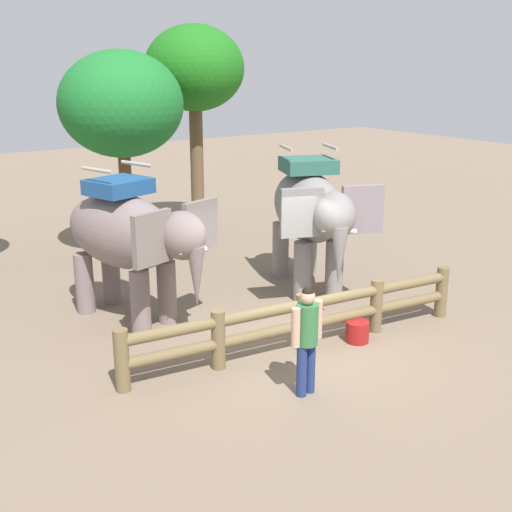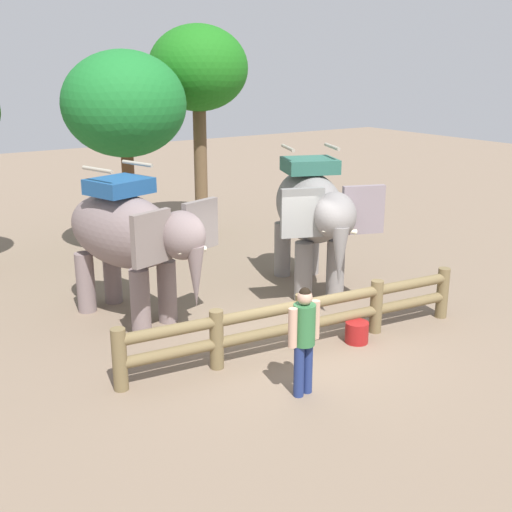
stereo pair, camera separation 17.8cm
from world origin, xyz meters
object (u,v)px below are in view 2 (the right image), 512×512
elephant_center (312,212)px  feed_bucket (357,332)px  log_fence (301,318)px  elephant_near_left (130,235)px  tree_far_right (124,105)px  tree_back_center (198,71)px  tourist_woman_in_black (304,334)px

elephant_center → feed_bucket: 3.41m
log_fence → elephant_near_left: elephant_near_left is taller
log_fence → elephant_center: 3.47m
tree_far_right → log_fence: bearing=-88.3°
log_fence → tree_back_center: 9.72m
tree_back_center → tree_far_right: (-2.82, -1.22, -0.79)m
log_fence → tree_far_right: (-0.21, 7.16, 3.38)m
log_fence → elephant_near_left: (-1.95, 3.03, 1.16)m
elephant_near_left → tourist_woman_in_black: elephant_near_left is taller
elephant_center → tree_back_center: bearing=85.5°
tree_far_right → tree_back_center: bearing=23.4°
feed_bucket → tree_back_center: bearing=79.8°
tourist_woman_in_black → log_fence: bearing=53.5°
tree_back_center → log_fence: bearing=-107.3°
tree_back_center → feed_bucket: bearing=-100.2°
tree_back_center → tourist_woman_in_black: bearing=-110.3°
log_fence → elephant_near_left: 3.78m
elephant_near_left → tourist_woman_in_black: bearing=-77.8°
feed_bucket → log_fence: bearing=161.5°
tree_back_center → elephant_center: bearing=-94.5°
tree_back_center → tree_far_right: size_ratio=1.14×
tree_back_center → feed_bucket: (-1.56, -8.73, -4.57)m
elephant_center → tree_far_right: bearing=116.4°
elephant_near_left → elephant_center: size_ratio=0.96×
tourist_woman_in_black → tree_back_center: tree_back_center is taller
log_fence → tree_far_right: size_ratio=1.29×
elephant_center → tourist_woman_in_black: bearing=-129.6°
elephant_center → tourist_woman_in_black: (-3.13, -3.78, -0.80)m
elephant_center → feed_bucket: bearing=-111.5°
elephant_center → tourist_woman_in_black: size_ratio=2.18×
tourist_woman_in_black → tree_far_right: (0.79, 8.51, 2.95)m
log_fence → tree_back_center: bearing=72.7°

